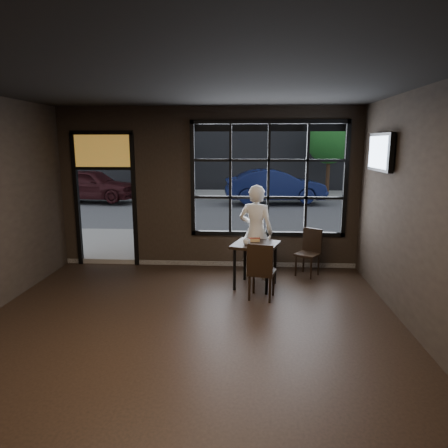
# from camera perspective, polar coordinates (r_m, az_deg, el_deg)

# --- Properties ---
(floor) EXTENTS (6.00, 7.00, 0.02)m
(floor) POSITION_cam_1_polar(r_m,az_deg,el_deg) (5.13, -6.21, -17.78)
(floor) COLOR black
(floor) RESTS_ON ground
(ceiling) EXTENTS (6.00, 7.00, 0.02)m
(ceiling) POSITION_cam_1_polar(r_m,az_deg,el_deg) (4.54, -7.14, 20.49)
(ceiling) COLOR black
(ceiling) RESTS_ON ground
(window_frame) EXTENTS (3.06, 0.12, 2.28)m
(window_frame) POSITION_cam_1_polar(r_m,az_deg,el_deg) (7.95, 6.36, 6.39)
(window_frame) COLOR black
(window_frame) RESTS_ON ground
(stained_transom) EXTENTS (1.20, 0.06, 0.70)m
(stained_transom) POSITION_cam_1_polar(r_m,az_deg,el_deg) (8.42, -16.95, 10.00)
(stained_transom) COLOR orange
(stained_transom) RESTS_ON ground
(street_asphalt) EXTENTS (60.00, 41.00, 0.04)m
(street_asphalt) POSITION_cam_1_polar(r_m,az_deg,el_deg) (28.53, 1.78, 6.37)
(street_asphalt) COLOR #545456
(street_asphalt) RESTS_ON ground
(building_across) EXTENTS (28.00, 12.00, 15.00)m
(building_across) POSITION_cam_1_polar(r_m,az_deg,el_deg) (27.88, 1.82, 21.77)
(building_across) COLOR #5B5956
(building_across) RESTS_ON ground
(cafe_table) EXTENTS (0.92, 0.92, 0.79)m
(cafe_table) POSITION_cam_1_polar(r_m,az_deg,el_deg) (7.05, 4.49, -5.87)
(cafe_table) COLOR black
(cafe_table) RESTS_ON floor
(chair_near) EXTENTS (0.49, 0.49, 0.95)m
(chair_near) POSITION_cam_1_polar(r_m,az_deg,el_deg) (6.53, 5.43, -6.58)
(chair_near) COLOR black
(chair_near) RESTS_ON floor
(chair_window) EXTENTS (0.54, 0.54, 0.90)m
(chair_window) POSITION_cam_1_polar(r_m,az_deg,el_deg) (7.76, 11.86, -4.06)
(chair_window) COLOR black
(chair_window) RESTS_ON floor
(man) EXTENTS (0.73, 0.58, 1.76)m
(man) POSITION_cam_1_polar(r_m,az_deg,el_deg) (7.42, 4.57, -1.14)
(man) COLOR silver
(man) RESTS_ON floor
(hotdog) EXTENTS (0.20, 0.09, 0.06)m
(hotdog) POSITION_cam_1_polar(r_m,az_deg,el_deg) (7.07, 4.38, -2.26)
(hotdog) COLOR tan
(hotdog) RESTS_ON cafe_table
(cup) EXTENTS (0.17, 0.17, 0.10)m
(cup) POSITION_cam_1_polar(r_m,az_deg,el_deg) (6.84, 3.25, -2.57)
(cup) COLOR silver
(cup) RESTS_ON cafe_table
(tv) EXTENTS (0.12, 1.04, 0.61)m
(tv) POSITION_cam_1_polar(r_m,az_deg,el_deg) (7.00, 21.49, 9.52)
(tv) COLOR black
(tv) RESTS_ON wall_right
(navy_car) EXTENTS (4.24, 1.89, 1.35)m
(navy_car) POSITION_cam_1_polar(r_m,az_deg,el_deg) (16.67, 7.30, 5.43)
(navy_car) COLOR #0F1740
(navy_car) RESTS_ON street_asphalt
(maroon_car) EXTENTS (4.13, 2.05, 1.35)m
(maroon_car) POSITION_cam_1_polar(r_m,az_deg,el_deg) (17.93, -18.51, 5.35)
(maroon_car) COLOR #341114
(maroon_car) RESTS_ON street_asphalt
(tree_left) EXTENTS (2.17, 2.17, 3.70)m
(tree_left) POSITION_cam_1_polar(r_m,az_deg,el_deg) (19.75, -9.27, 11.62)
(tree_left) COLOR #332114
(tree_left) RESTS_ON street_asphalt
(tree_right) EXTENTS (2.16, 2.16, 3.69)m
(tree_right) POSITION_cam_1_polar(r_m,az_deg,el_deg) (20.12, 14.84, 11.37)
(tree_right) COLOR #332114
(tree_right) RESTS_ON street_asphalt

